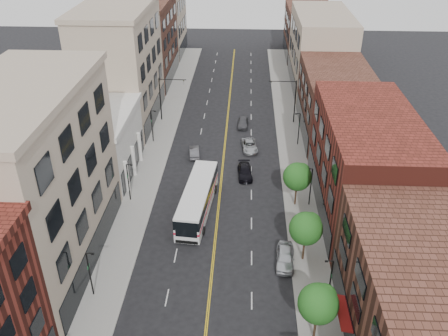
# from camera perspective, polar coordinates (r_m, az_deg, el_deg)

# --- Properties ---
(sidewalk_left) EXTENTS (4.00, 110.00, 0.15)m
(sidewalk_left) POSITION_cam_1_polar(r_m,az_deg,el_deg) (68.96, -8.41, 1.29)
(sidewalk_left) COLOR gray
(sidewalk_left) RESTS_ON ground
(sidewalk_right) EXTENTS (4.00, 110.00, 0.15)m
(sidewalk_right) POSITION_cam_1_polar(r_m,az_deg,el_deg) (68.10, 8.36, 0.89)
(sidewalk_right) COLOR gray
(sidewalk_right) RESTS_ON ground
(bldg_l_tanoffice) EXTENTS (10.00, 22.00, 18.00)m
(bldg_l_tanoffice) POSITION_cam_1_polar(r_m,az_deg,el_deg) (48.56, -21.94, -1.94)
(bldg_l_tanoffice) COLOR tan
(bldg_l_tanoffice) RESTS_ON ground
(bldg_l_white) EXTENTS (10.00, 14.00, 8.00)m
(bldg_l_white) POSITION_cam_1_polar(r_m,az_deg,el_deg) (65.46, -15.31, 2.71)
(bldg_l_white) COLOR silver
(bldg_l_white) RESTS_ON ground
(bldg_l_far_a) EXTENTS (10.00, 20.00, 18.00)m
(bldg_l_far_a) POSITION_cam_1_polar(r_m,az_deg,el_deg) (78.63, -12.33, 11.72)
(bldg_l_far_a) COLOR tan
(bldg_l_far_a) RESTS_ON ground
(bldg_l_far_b) EXTENTS (10.00, 20.00, 15.00)m
(bldg_l_far_b) POSITION_cam_1_polar(r_m,az_deg,el_deg) (97.69, -9.43, 14.67)
(bldg_l_far_b) COLOR #522C20
(bldg_l_far_b) RESTS_ON ground
(bldg_l_far_c) EXTENTS (10.00, 16.00, 20.00)m
(bldg_l_far_c) POSITION_cam_1_polar(r_m,az_deg,el_deg) (114.29, -7.74, 18.33)
(bldg_l_far_c) COLOR tan
(bldg_l_far_c) RESTS_ON ground
(bldg_r_mid) EXTENTS (10.00, 22.00, 12.00)m
(bldg_r_mid) POSITION_cam_1_polar(r_m,az_deg,el_deg) (57.00, 16.68, 0.48)
(bldg_r_mid) COLOR #581F17
(bldg_r_mid) RESTS_ON ground
(bldg_r_far_a) EXTENTS (10.00, 20.00, 10.00)m
(bldg_r_far_a) POSITION_cam_1_polar(r_m,az_deg,el_deg) (75.94, 13.34, 7.70)
(bldg_r_far_a) COLOR #522C20
(bldg_r_far_a) RESTS_ON ground
(bldg_r_far_b) EXTENTS (10.00, 22.00, 14.00)m
(bldg_r_far_b) POSITION_cam_1_polar(r_m,az_deg,el_deg) (94.89, 11.50, 13.70)
(bldg_r_far_b) COLOR tan
(bldg_r_far_b) RESTS_ON ground
(bldg_r_far_c) EXTENTS (10.00, 18.00, 11.00)m
(bldg_r_far_c) POSITION_cam_1_polar(r_m,az_deg,el_deg) (114.41, 10.12, 15.84)
(bldg_r_far_c) COLOR #522C20
(bldg_r_far_c) RESTS_ON ground
(tree_r_1) EXTENTS (3.40, 3.40, 5.59)m
(tree_r_1) POSITION_cam_1_polar(r_m,az_deg,el_deg) (40.94, 11.39, -15.56)
(tree_r_1) COLOR black
(tree_r_1) RESTS_ON sidewalk_right
(tree_r_2) EXTENTS (3.40, 3.40, 5.59)m
(tree_r_2) POSITION_cam_1_polar(r_m,az_deg,el_deg) (48.38, 9.92, -7.07)
(tree_r_2) COLOR black
(tree_r_2) RESTS_ON sidewalk_right
(tree_r_3) EXTENTS (3.40, 3.40, 5.59)m
(tree_r_3) POSITION_cam_1_polar(r_m,az_deg,el_deg) (56.61, 8.90, -0.93)
(tree_r_3) COLOR black
(tree_r_3) RESTS_ON sidewalk_right
(lamp_l_1) EXTENTS (0.81, 0.55, 5.05)m
(lamp_l_1) POSITION_cam_1_polar(r_m,az_deg,el_deg) (46.19, -15.84, -11.88)
(lamp_l_1) COLOR black
(lamp_l_1) RESTS_ON sidewalk_left
(lamp_l_2) EXTENTS (0.81, 0.55, 5.05)m
(lamp_l_2) POSITION_cam_1_polar(r_m,az_deg,el_deg) (58.47, -11.41, -1.43)
(lamp_l_2) COLOR black
(lamp_l_2) RESTS_ON sidewalk_left
(lamp_l_3) EXTENTS (0.81, 0.55, 5.05)m
(lamp_l_3) POSITION_cam_1_polar(r_m,az_deg,el_deg) (72.21, -8.63, 5.23)
(lamp_l_3) COLOR black
(lamp_l_3) RESTS_ON sidewalk_left
(lamp_r_1) EXTENTS (0.81, 0.55, 5.05)m
(lamp_r_1) POSITION_cam_1_polar(r_m,az_deg,el_deg) (44.77, 12.63, -12.96)
(lamp_r_1) COLOR black
(lamp_r_1) RESTS_ON sidewalk_right
(lamp_r_2) EXTENTS (0.81, 0.55, 5.05)m
(lamp_r_2) POSITION_cam_1_polar(r_m,az_deg,el_deg) (57.35, 10.37, -1.99)
(lamp_r_2) COLOR black
(lamp_r_2) RESTS_ON sidewalk_right
(lamp_r_3) EXTENTS (0.81, 0.55, 5.05)m
(lamp_r_3) POSITION_cam_1_polar(r_m,az_deg,el_deg) (71.31, 8.98, 4.87)
(lamp_r_3) COLOR black
(lamp_r_3) RESTS_ON sidewalk_right
(signal_mast_left) EXTENTS (4.49, 0.18, 7.20)m
(signal_mast_left) POSITION_cam_1_polar(r_m,az_deg,el_deg) (78.67, -7.18, 8.81)
(signal_mast_left) COLOR black
(signal_mast_left) RESTS_ON sidewalk_left
(signal_mast_right) EXTENTS (4.49, 0.18, 7.20)m
(signal_mast_right) POSITION_cam_1_polar(r_m,az_deg,el_deg) (77.89, 8.05, 8.52)
(signal_mast_right) COLOR black
(signal_mast_right) RESTS_ON sidewalk_right
(city_bus) EXTENTS (4.02, 13.17, 3.34)m
(city_bus) POSITION_cam_1_polar(r_m,az_deg,el_deg) (56.01, -3.20, -3.60)
(city_bus) COLOR white
(city_bus) RESTS_ON ground
(car_parked_far) EXTENTS (2.21, 4.74, 1.57)m
(car_parked_far) POSITION_cam_1_polar(r_m,az_deg,el_deg) (49.72, 7.35, -10.59)
(car_parked_far) COLOR silver
(car_parked_far) RESTS_ON ground
(car_lane_behind) EXTENTS (1.85, 4.04, 1.28)m
(car_lane_behind) POSITION_cam_1_polar(r_m,az_deg,el_deg) (68.61, -3.59, 1.95)
(car_lane_behind) COLOR #515056
(car_lane_behind) RESTS_ON ground
(car_lane_a) EXTENTS (2.19, 4.70, 1.33)m
(car_lane_a) POSITION_cam_1_polar(r_m,az_deg,el_deg) (63.56, 2.54, -0.47)
(car_lane_a) COLOR black
(car_lane_a) RESTS_ON ground
(car_lane_b) EXTENTS (2.70, 4.91, 1.30)m
(car_lane_b) POSITION_cam_1_polar(r_m,az_deg,el_deg) (70.29, 3.08, 2.71)
(car_lane_b) COLOR #ADB1B5
(car_lane_b) RESTS_ON ground
(car_lane_c) EXTENTS (1.89, 4.23, 1.41)m
(car_lane_c) POSITION_cam_1_polar(r_m,az_deg,el_deg) (77.45, 2.30, 5.50)
(car_lane_c) COLOR #47474C
(car_lane_c) RESTS_ON ground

